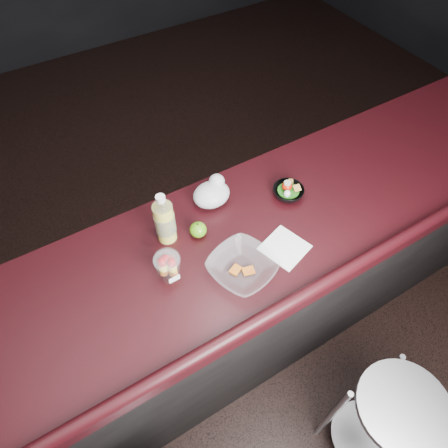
{
  "coord_description": "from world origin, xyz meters",
  "views": [
    {
      "loc": [
        -0.47,
        -0.49,
        2.33
      ],
      "look_at": [
        0.02,
        0.33,
        1.1
      ],
      "focal_mm": 32.0,
      "sensor_mm": 36.0,
      "label": 1
    }
  ],
  "objects_px": {
    "lemonade_bottle": "(165,221)",
    "fruit_cup": "(168,266)",
    "stool_right": "(388,419)",
    "snack_bowl": "(288,191)",
    "green_apple": "(198,230)",
    "takeout_bowl": "(242,267)"
  },
  "relations": [
    {
      "from": "snack_bowl",
      "to": "takeout_bowl",
      "type": "height_order",
      "value": "snack_bowl"
    },
    {
      "from": "stool_right",
      "to": "snack_bowl",
      "type": "xyz_separation_m",
      "value": [
        0.07,
        0.9,
        0.51
      ]
    },
    {
      "from": "green_apple",
      "to": "fruit_cup",
      "type": "bearing_deg",
      "value": -148.1
    },
    {
      "from": "fruit_cup",
      "to": "green_apple",
      "type": "height_order",
      "value": "fruit_cup"
    },
    {
      "from": "snack_bowl",
      "to": "green_apple",
      "type": "bearing_deg",
      "value": 178.37
    },
    {
      "from": "stool_right",
      "to": "snack_bowl",
      "type": "height_order",
      "value": "snack_bowl"
    },
    {
      "from": "green_apple",
      "to": "takeout_bowl",
      "type": "xyz_separation_m",
      "value": [
        0.06,
        -0.24,
        -0.0
      ]
    },
    {
      "from": "lemonade_bottle",
      "to": "snack_bowl",
      "type": "height_order",
      "value": "lemonade_bottle"
    },
    {
      "from": "takeout_bowl",
      "to": "snack_bowl",
      "type": "bearing_deg",
      "value": 30.75
    },
    {
      "from": "green_apple",
      "to": "snack_bowl",
      "type": "height_order",
      "value": "snack_bowl"
    },
    {
      "from": "snack_bowl",
      "to": "takeout_bowl",
      "type": "bearing_deg",
      "value": -149.25
    },
    {
      "from": "takeout_bowl",
      "to": "green_apple",
      "type": "bearing_deg",
      "value": 103.79
    },
    {
      "from": "lemonade_bottle",
      "to": "fruit_cup",
      "type": "relative_size",
      "value": 1.74
    },
    {
      "from": "lemonade_bottle",
      "to": "green_apple",
      "type": "xyz_separation_m",
      "value": [
        0.11,
        -0.05,
        -0.07
      ]
    },
    {
      "from": "fruit_cup",
      "to": "takeout_bowl",
      "type": "relative_size",
      "value": 0.47
    },
    {
      "from": "stool_right",
      "to": "green_apple",
      "type": "relative_size",
      "value": 10.27
    },
    {
      "from": "fruit_cup",
      "to": "green_apple",
      "type": "distance_m",
      "value": 0.22
    },
    {
      "from": "stool_right",
      "to": "takeout_bowl",
      "type": "xyz_separation_m",
      "value": [
        -0.31,
        0.67,
        0.52
      ]
    },
    {
      "from": "takeout_bowl",
      "to": "fruit_cup",
      "type": "bearing_deg",
      "value": 153.34
    },
    {
      "from": "fruit_cup",
      "to": "snack_bowl",
      "type": "bearing_deg",
      "value": 9.39
    },
    {
      "from": "fruit_cup",
      "to": "lemonade_bottle",
      "type": "bearing_deg",
      "value": 66.85
    },
    {
      "from": "lemonade_bottle",
      "to": "stool_right",
      "type": "bearing_deg",
      "value": -63.21
    }
  ]
}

